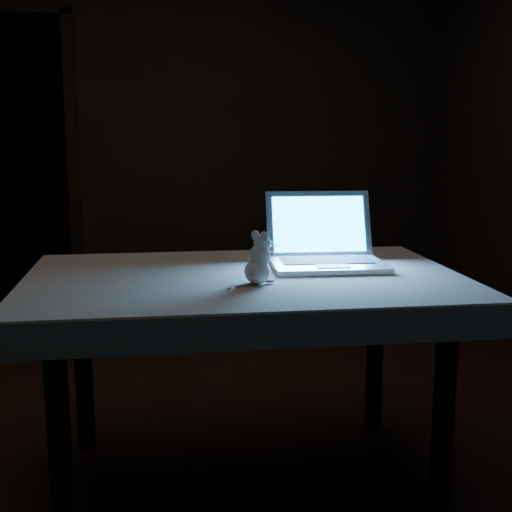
{
  "coord_description": "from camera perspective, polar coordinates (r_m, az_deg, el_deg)",
  "views": [
    {
      "loc": [
        -0.29,
        -2.8,
        1.22
      ],
      "look_at": [
        0.16,
        -0.59,
        0.81
      ],
      "focal_mm": 48.0,
      "sensor_mm": 36.0,
      "label": 1
    }
  ],
  "objects": [
    {
      "name": "floor",
      "position": [
        3.06,
        -5.18,
        -13.24
      ],
      "size": [
        5.0,
        5.0,
        0.0
      ],
      "primitive_type": "plane",
      "color": "black",
      "rests_on": "ground"
    },
    {
      "name": "table",
      "position": [
        2.43,
        -0.96,
        -10.26
      ],
      "size": [
        1.42,
        0.95,
        0.73
      ],
      "primitive_type": null,
      "rotation": [
        0.0,
        0.0,
        -0.05
      ],
      "color": "black",
      "rests_on": "floor"
    },
    {
      "name": "laptop",
      "position": [
        2.44,
        6.08,
        2.13
      ],
      "size": [
        0.43,
        0.39,
        0.27
      ],
      "primitive_type": null,
      "rotation": [
        0.0,
        0.0,
        -0.1
      ],
      "color": "silver",
      "rests_on": "tablecloth"
    },
    {
      "name": "tablecloth",
      "position": [
        2.31,
        0.87,
        -2.98
      ],
      "size": [
        1.62,
        1.22,
        0.1
      ],
      "primitive_type": null,
      "rotation": [
        0.0,
        0.0,
        -0.17
      ],
      "color": "beige",
      "rests_on": "table"
    },
    {
      "name": "doorway",
      "position": [
        5.36,
        -20.33,
        7.99
      ],
      "size": [
        1.06,
        0.36,
        2.13
      ],
      "primitive_type": null,
      "color": "black",
      "rests_on": "back_wall"
    },
    {
      "name": "plush_mouse",
      "position": [
        2.17,
        0.12,
        -0.18
      ],
      "size": [
        0.12,
        0.12,
        0.17
      ],
      "primitive_type": null,
      "rotation": [
        0.0,
        0.0,
        -0.0
      ],
      "color": "white",
      "rests_on": "tablecloth"
    },
    {
      "name": "back_wall",
      "position": [
        5.3,
        -8.46,
        11.03
      ],
      "size": [
        4.5,
        0.04,
        2.6
      ],
      "primitive_type": "cube",
      "color": "black",
      "rests_on": "ground"
    }
  ]
}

